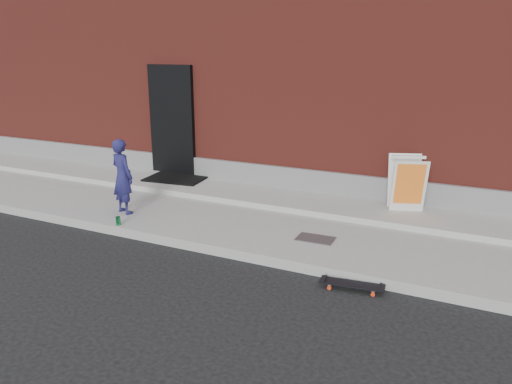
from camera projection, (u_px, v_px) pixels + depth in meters
The scene contains 10 objects.
ground at pixel (207, 254), 7.16m from camera, with size 80.00×80.00×0.00m, color black.
sidewalk at pixel (253, 218), 8.44m from camera, with size 20.00×3.00×0.15m, color gray.
apron at pixel (275, 197), 9.18m from camera, with size 20.00×1.20×0.10m, color gray.
building at pixel (349, 62), 12.51m from camera, with size 20.00×8.10×5.00m.
child at pixel (122, 177), 8.33m from camera, with size 0.46×0.30×1.27m, color #1B1B4C.
skateboard at pixel (352, 284), 6.09m from camera, with size 0.78×0.29×0.09m.
pizza_sign at pixel (407, 183), 8.23m from camera, with size 0.73×0.79×0.91m.
soda_can at pixel (118, 221), 7.89m from camera, with size 0.07×0.07×0.14m, color #1B8A44.
doormat at pixel (178, 178), 10.32m from camera, with size 1.17×0.95×0.03m, color black.
utility_plate at pixel (315, 239), 7.31m from camera, with size 0.54×0.35×0.02m, color #57565B.
Camera 1 is at (3.52, -5.66, 2.86)m, focal length 35.00 mm.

